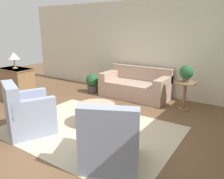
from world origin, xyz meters
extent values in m
plane|color=brown|center=(0.00, 0.00, 0.00)|extent=(16.00, 16.00, 0.00)
cube|color=beige|center=(0.00, 3.04, 1.40)|extent=(9.97, 0.12, 2.80)
cube|color=beige|center=(0.00, 0.00, 0.01)|extent=(3.35, 2.46, 0.01)
cube|color=tan|center=(-0.29, 2.44, 0.23)|extent=(1.98, 0.97, 0.46)
cube|color=tan|center=(-0.29, 2.82, 0.67)|extent=(1.98, 0.20, 0.42)
cube|color=tan|center=(-1.16, 2.42, 0.58)|extent=(0.24, 0.93, 0.23)
cube|color=tan|center=(0.58, 2.42, 0.58)|extent=(0.24, 0.93, 0.23)
cube|color=olive|center=(-0.29, 1.98, 0.03)|extent=(1.78, 0.05, 0.06)
cube|color=#8E99B2|center=(-0.96, -0.68, 0.23)|extent=(1.09, 1.09, 0.44)
cube|color=#8E99B2|center=(-1.09, -0.96, 0.73)|extent=(0.83, 0.53, 0.56)
cube|color=#8E99B2|center=(-0.64, -0.81, 0.61)|extent=(0.46, 0.76, 0.31)
cube|color=#8E99B2|center=(-1.25, -0.52, 0.61)|extent=(0.46, 0.76, 0.31)
cube|color=olive|center=(-0.80, -0.34, 0.04)|extent=(0.69, 0.36, 0.06)
cube|color=#8E99B2|center=(0.96, -0.68, 0.23)|extent=(1.09, 1.09, 0.44)
cube|color=#8E99B2|center=(1.09, -0.96, 0.73)|extent=(0.83, 0.53, 0.56)
cube|color=#8E99B2|center=(1.25, -0.52, 0.61)|extent=(0.46, 0.76, 0.31)
cube|color=#8E99B2|center=(0.64, -0.81, 0.61)|extent=(0.46, 0.76, 0.31)
cube|color=olive|center=(0.80, -0.34, 0.04)|extent=(0.69, 0.36, 0.06)
cylinder|color=tan|center=(-0.06, 0.27, 0.29)|extent=(0.80, 0.80, 0.33)
cylinder|color=olive|center=(-0.30, 0.03, 0.07)|extent=(0.05, 0.05, 0.12)
cylinder|color=olive|center=(0.18, 0.03, 0.07)|extent=(0.05, 0.05, 0.12)
cylinder|color=olive|center=(-0.30, 0.51, 0.07)|extent=(0.05, 0.05, 0.12)
cylinder|color=olive|center=(0.18, 0.51, 0.07)|extent=(0.05, 0.05, 0.12)
cylinder|color=olive|center=(1.22, 2.21, 0.70)|extent=(0.54, 0.54, 0.03)
cylinder|color=olive|center=(1.22, 2.21, 0.34)|extent=(0.08, 0.08, 0.69)
cylinder|color=olive|center=(1.22, 2.21, 0.01)|extent=(0.29, 0.29, 0.03)
cube|color=olive|center=(-2.84, 0.31, 0.47)|extent=(0.92, 0.52, 0.93)
cube|color=brown|center=(-2.84, 0.31, 0.92)|extent=(0.96, 0.56, 0.03)
cylinder|color=#4C4742|center=(1.22, 2.21, 0.77)|extent=(0.16, 0.16, 0.10)
sphere|color=#23562D|center=(1.22, 2.21, 0.96)|extent=(0.34, 0.34, 0.34)
cylinder|color=#4C4742|center=(-1.64, 2.14, 0.11)|extent=(0.33, 0.33, 0.23)
sphere|color=#23562D|center=(-1.64, 2.14, 0.40)|extent=(0.41, 0.41, 0.41)
cylinder|color=tan|center=(-2.84, 0.31, 0.95)|extent=(0.13, 0.13, 0.03)
cylinder|color=tan|center=(-2.84, 0.31, 1.08)|extent=(0.03, 0.03, 0.22)
cone|color=silver|center=(-2.84, 0.31, 1.28)|extent=(0.31, 0.31, 0.19)
camera|label=1|loc=(2.57, -3.12, 1.99)|focal=35.00mm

